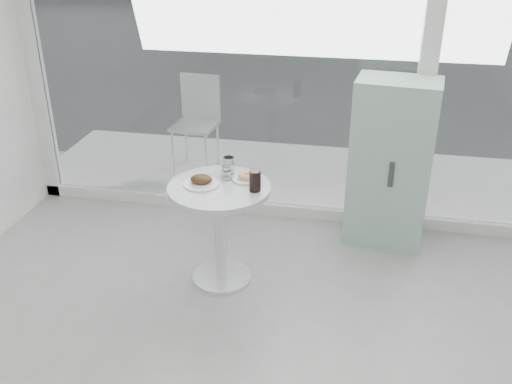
% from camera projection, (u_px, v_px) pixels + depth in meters
% --- Properties ---
extents(room_shell, '(6.00, 6.00, 6.00)m').
position_uv_depth(room_shell, '(144.00, 220.00, 1.19)').
color(room_shell, silver).
rests_on(room_shell, ground).
extents(storefront, '(5.00, 0.14, 3.00)m').
position_uv_depth(storefront, '(323.00, 22.00, 4.39)').
color(storefront, white).
rests_on(storefront, ground).
extents(main_table, '(0.72, 0.72, 0.77)m').
position_uv_depth(main_table, '(220.00, 214.00, 4.04)').
color(main_table, silver).
rests_on(main_table, ground).
extents(patio_deck, '(5.60, 1.60, 0.05)m').
position_uv_depth(patio_deck, '(314.00, 176.00, 5.86)').
color(patio_deck, white).
rests_on(patio_deck, ground).
extents(street, '(40.00, 24.00, 0.00)m').
position_uv_depth(street, '(356.00, 5.00, 16.60)').
color(street, '#3A3A3A').
rests_on(street, ground).
extents(mint_cabinet, '(0.67, 0.49, 1.36)m').
position_uv_depth(mint_cabinet, '(391.00, 163.00, 4.52)').
color(mint_cabinet, '#8CB39F').
rests_on(mint_cabinet, ground).
extents(patio_chair, '(0.45, 0.45, 0.97)m').
position_uv_depth(patio_chair, '(197.00, 117.00, 5.79)').
color(patio_chair, silver).
rests_on(patio_chair, patio_deck).
extents(plate_fritter, '(0.25, 0.25, 0.07)m').
position_uv_depth(plate_fritter, '(202.00, 181.00, 3.95)').
color(plate_fritter, white).
rests_on(plate_fritter, main_table).
extents(plate_donut, '(0.19, 0.19, 0.05)m').
position_uv_depth(plate_donut, '(246.00, 177.00, 4.02)').
color(plate_donut, white).
rests_on(plate_donut, main_table).
extents(water_tumbler_a, '(0.07, 0.07, 0.11)m').
position_uv_depth(water_tumbler_a, '(227.00, 173.00, 4.03)').
color(water_tumbler_a, white).
rests_on(water_tumbler_a, main_table).
extents(water_tumbler_b, '(0.08, 0.08, 0.13)m').
position_uv_depth(water_tumbler_b, '(229.00, 166.00, 4.11)').
color(water_tumbler_b, white).
rests_on(water_tumbler_b, main_table).
extents(cola_glass, '(0.08, 0.08, 0.16)m').
position_uv_depth(cola_glass, '(255.00, 181.00, 3.85)').
color(cola_glass, white).
rests_on(cola_glass, main_table).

